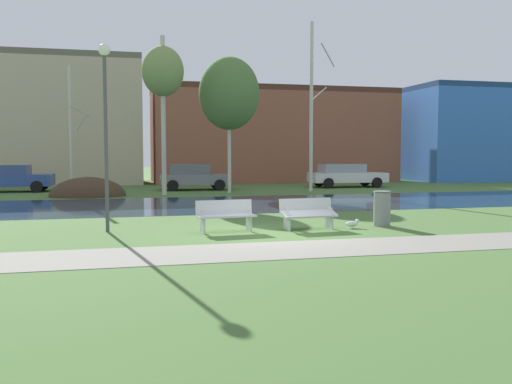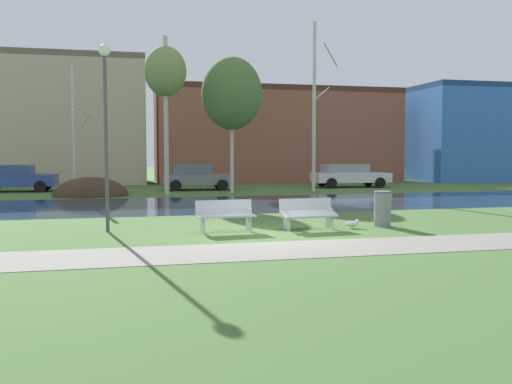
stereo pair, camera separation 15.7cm
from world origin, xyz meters
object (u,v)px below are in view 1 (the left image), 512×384
object	(u,v)px
bench_right	(308,213)
parked_hatch_third_white	(346,175)
parked_van_nearest_blue	(11,178)
trash_bin	(382,208)
seagull	(353,224)
bench_left	(226,215)
parked_sedan_second_grey	(193,177)
streetlamp	(105,106)

from	to	relation	value
bench_right	parked_hatch_third_white	distance (m)	19.41
parked_van_nearest_blue	parked_hatch_third_white	distance (m)	19.61
trash_bin	seagull	size ratio (longest dim) A/B	2.38
trash_bin	parked_van_nearest_blue	world-z (taller)	parked_van_nearest_blue
bench_right	seagull	xyz separation A→B (m)	(1.33, -0.10, -0.34)
trash_bin	parked_van_nearest_blue	size ratio (longest dim) A/B	0.24
trash_bin	parked_hatch_third_white	xyz separation A→B (m)	(6.18, 17.27, 0.23)
parked_van_nearest_blue	seagull	bearing A→B (deg)	-55.66
bench_left	trash_bin	xyz separation A→B (m)	(4.75, 0.16, 0.07)
seagull	parked_hatch_third_white	size ratio (longest dim) A/B	0.09
parked_van_nearest_blue	bench_right	bearing A→B (deg)	-58.48
trash_bin	seagull	world-z (taller)	trash_bin
trash_bin	parked_sedan_second_grey	world-z (taller)	parked_sedan_second_grey
bench_left	bench_right	size ratio (longest dim) A/B	1.00
bench_left	parked_sedan_second_grey	world-z (taller)	parked_sedan_second_grey
bench_left	seagull	xyz separation A→B (m)	(3.70, -0.10, -0.34)
bench_left	parked_van_nearest_blue	distance (m)	19.99
bench_right	trash_bin	size ratio (longest dim) A/B	1.58
streetlamp	bench_right	bearing A→B (deg)	-8.39
trash_bin	seagull	distance (m)	1.15
bench_right	seagull	distance (m)	1.37
parked_van_nearest_blue	parked_hatch_third_white	size ratio (longest dim) A/B	0.88
trash_bin	parked_van_nearest_blue	bearing A→B (deg)	126.92
bench_right	bench_left	bearing A→B (deg)	180.00
bench_left	parked_van_nearest_blue	world-z (taller)	parked_van_nearest_blue
parked_van_nearest_blue	parked_sedan_second_grey	size ratio (longest dim) A/B	1.05
seagull	parked_sedan_second_grey	xyz separation A→B (m)	(-2.40, 17.23, 0.65)
bench_left	parked_hatch_third_white	xyz separation A→B (m)	(10.93, 17.42, 0.30)
seagull	parked_hatch_third_white	world-z (taller)	parked_hatch_third_white
trash_bin	seagull	xyz separation A→B (m)	(-1.05, -0.25, -0.41)
trash_bin	streetlamp	world-z (taller)	streetlamp
parked_hatch_third_white	parked_sedan_second_grey	bearing A→B (deg)	-178.25
trash_bin	bench_left	bearing A→B (deg)	-178.13
bench_right	trash_bin	xyz separation A→B (m)	(2.37, 0.16, 0.07)
streetlamp	parked_sedan_second_grey	xyz separation A→B (m)	(4.46, 16.32, -2.64)
parked_sedan_second_grey	parked_hatch_third_white	size ratio (longest dim) A/B	0.85
parked_hatch_third_white	bench_right	bearing A→B (deg)	-116.16
parked_sedan_second_grey	parked_hatch_third_white	world-z (taller)	parked_sedan_second_grey
seagull	parked_van_nearest_blue	distance (m)	21.94
seagull	parked_van_nearest_blue	bearing A→B (deg)	124.34
bench_left	parked_hatch_third_white	distance (m)	20.57
streetlamp	parked_sedan_second_grey	distance (m)	17.12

